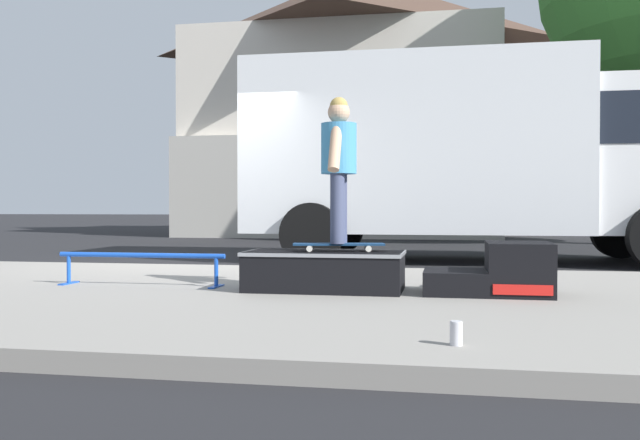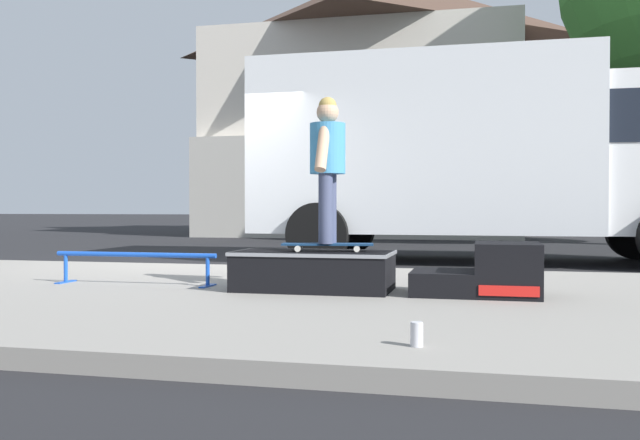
# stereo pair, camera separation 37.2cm
# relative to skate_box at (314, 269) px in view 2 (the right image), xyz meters

# --- Properties ---
(ground_plane) EXTENTS (140.00, 140.00, 0.00)m
(ground_plane) POSITION_rel_skate_box_xyz_m (-2.35, 2.82, -0.30)
(ground_plane) COLOR black
(sidewalk_slab) EXTENTS (50.00, 5.00, 0.12)m
(sidewalk_slab) POSITION_rel_skate_box_xyz_m (-2.35, -0.18, -0.24)
(sidewalk_slab) COLOR gray
(sidewalk_slab) RESTS_ON ground
(skate_box) EXTENTS (1.34, 0.69, 0.34)m
(skate_box) POSITION_rel_skate_box_xyz_m (0.00, 0.00, 0.00)
(skate_box) COLOR black
(skate_box) RESTS_ON sidewalk_slab
(kicker_ramp) EXTENTS (1.02, 0.65, 0.43)m
(kicker_ramp) POSITION_rel_skate_box_xyz_m (1.44, -0.00, -0.00)
(kicker_ramp) COLOR black
(kicker_ramp) RESTS_ON sidewalk_slab
(grind_rail) EXTENTS (1.60, 0.28, 0.30)m
(grind_rail) POSITION_rel_skate_box_xyz_m (-1.71, 0.05, 0.05)
(grind_rail) COLOR blue
(grind_rail) RESTS_ON sidewalk_slab
(skateboard) EXTENTS (0.80, 0.34, 0.07)m
(skateboard) POSITION_rel_skate_box_xyz_m (0.12, 0.02, 0.21)
(skateboard) COLOR navy
(skateboard) RESTS_ON skate_box
(skater_kid) EXTENTS (0.30, 0.64, 1.25)m
(skater_kid) POSITION_rel_skate_box_xyz_m (0.12, 0.02, 0.96)
(skater_kid) COLOR #3F4766
(skater_kid) RESTS_ON skateboard
(soda_can) EXTENTS (0.07, 0.07, 0.13)m
(soda_can) POSITION_rel_skate_box_xyz_m (1.08, -2.18, -0.12)
(soda_can) COLOR silver
(soda_can) RESTS_ON sidewalk_slab
(box_truck) EXTENTS (6.91, 2.63, 3.05)m
(box_truck) POSITION_rel_skate_box_xyz_m (1.48, 5.02, 1.40)
(box_truck) COLOR silver
(box_truck) RESTS_ON ground
(house_behind) EXTENTS (9.54, 8.22, 8.40)m
(house_behind) POSITION_rel_skate_box_xyz_m (-2.06, 16.21, 3.94)
(house_behind) COLOR beige
(house_behind) RESTS_ON ground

